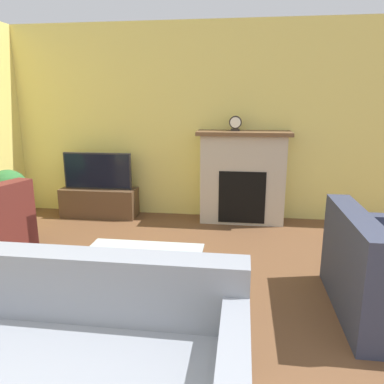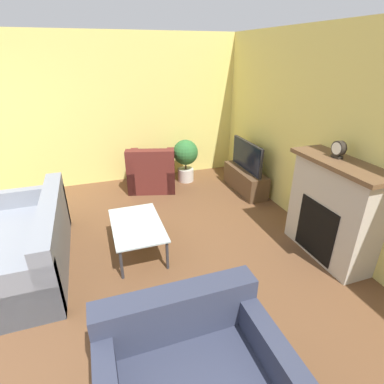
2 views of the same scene
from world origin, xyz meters
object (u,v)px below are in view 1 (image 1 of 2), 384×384
object	(u,v)px
tv	(98,171)
mantel_clock	(235,123)
coffee_table	(141,258)
potted_plant	(9,196)
couch_sectional	(58,375)

from	to	relation	value
tv	mantel_clock	size ratio (longest dim) A/B	4.96
coffee_table	potted_plant	xyz separation A→B (m)	(-2.04, 1.30, 0.14)
coffee_table	couch_sectional	bearing A→B (deg)	-94.02
potted_plant	coffee_table	bearing A→B (deg)	-32.53
potted_plant	mantel_clock	world-z (taller)	mantel_clock
potted_plant	couch_sectional	bearing A→B (deg)	-53.16
potted_plant	mantel_clock	xyz separation A→B (m)	(2.75, 0.95, 0.85)
couch_sectional	mantel_clock	bearing A→B (deg)	77.32
tv	mantel_clock	bearing A→B (deg)	1.75
mantel_clock	couch_sectional	bearing A→B (deg)	-102.68
tv	mantel_clock	xyz separation A→B (m)	(1.94, 0.06, 0.69)
couch_sectional	potted_plant	size ratio (longest dim) A/B	2.33
tv	potted_plant	world-z (taller)	tv
tv	coffee_table	size ratio (longest dim) A/B	0.98
couch_sectional	coffee_table	bearing A→B (deg)	85.98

